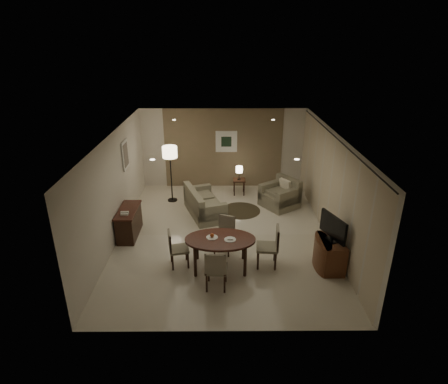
{
  "coord_description": "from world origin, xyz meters",
  "views": [
    {
      "loc": [
        -0.06,
        -8.71,
        4.94
      ],
      "look_at": [
        0.0,
        0.2,
        1.15
      ],
      "focal_mm": 30.0,
      "sensor_mm": 36.0,
      "label": 1
    }
  ],
  "objects_px": {
    "chair_far": "(224,236)",
    "armchair": "(280,193)",
    "chair_left": "(179,249)",
    "chair_near": "(216,268)",
    "sofa": "(205,202)",
    "floor_lamp": "(171,174)",
    "tv_cabinet": "(331,254)",
    "console_desk": "(129,222)",
    "side_table": "(239,187)",
    "dining_table": "(220,253)",
    "chair_right": "(267,247)"
  },
  "relations": [
    {
      "from": "console_desk",
      "to": "side_table",
      "type": "height_order",
      "value": "console_desk"
    },
    {
      "from": "chair_left",
      "to": "chair_right",
      "type": "relative_size",
      "value": 0.89
    },
    {
      "from": "chair_far",
      "to": "chair_left",
      "type": "height_order",
      "value": "chair_far"
    },
    {
      "from": "console_desk",
      "to": "side_table",
      "type": "bearing_deg",
      "value": 42.6
    },
    {
      "from": "dining_table",
      "to": "side_table",
      "type": "xyz_separation_m",
      "value": [
        0.61,
        4.25,
        -0.12
      ]
    },
    {
      "from": "chair_right",
      "to": "tv_cabinet",
      "type": "bearing_deg",
      "value": 91.54
    },
    {
      "from": "tv_cabinet",
      "to": "dining_table",
      "type": "bearing_deg",
      "value": 179.73
    },
    {
      "from": "chair_far",
      "to": "dining_table",
      "type": "bearing_deg",
      "value": -77.47
    },
    {
      "from": "armchair",
      "to": "side_table",
      "type": "height_order",
      "value": "armchair"
    },
    {
      "from": "chair_right",
      "to": "floor_lamp",
      "type": "relative_size",
      "value": 0.54
    },
    {
      "from": "floor_lamp",
      "to": "tv_cabinet",
      "type": "bearing_deg",
      "value": -42.72
    },
    {
      "from": "dining_table",
      "to": "chair_left",
      "type": "bearing_deg",
      "value": 174.5
    },
    {
      "from": "chair_near",
      "to": "chair_right",
      "type": "distance_m",
      "value": 1.4
    },
    {
      "from": "chair_near",
      "to": "armchair",
      "type": "relative_size",
      "value": 0.94
    },
    {
      "from": "chair_near",
      "to": "chair_far",
      "type": "relative_size",
      "value": 1.03
    },
    {
      "from": "chair_far",
      "to": "chair_right",
      "type": "distance_m",
      "value": 1.13
    },
    {
      "from": "chair_left",
      "to": "side_table",
      "type": "relative_size",
      "value": 1.71
    },
    {
      "from": "chair_left",
      "to": "sofa",
      "type": "distance_m",
      "value": 2.68
    },
    {
      "from": "chair_right",
      "to": "armchair",
      "type": "relative_size",
      "value": 0.99
    },
    {
      "from": "sofa",
      "to": "console_desk",
      "type": "bearing_deg",
      "value": 103.27
    },
    {
      "from": "tv_cabinet",
      "to": "chair_far",
      "type": "relative_size",
      "value": 1.0
    },
    {
      "from": "tv_cabinet",
      "to": "sofa",
      "type": "distance_m",
      "value": 4.03
    },
    {
      "from": "chair_near",
      "to": "chair_far",
      "type": "distance_m",
      "value": 1.38
    },
    {
      "from": "dining_table",
      "to": "armchair",
      "type": "distance_m",
      "value": 3.73
    },
    {
      "from": "dining_table",
      "to": "chair_left",
      "type": "distance_m",
      "value": 0.94
    },
    {
      "from": "chair_left",
      "to": "floor_lamp",
      "type": "relative_size",
      "value": 0.49
    },
    {
      "from": "armchair",
      "to": "floor_lamp",
      "type": "xyz_separation_m",
      "value": [
        -3.35,
        0.46,
        0.46
      ]
    },
    {
      "from": "console_desk",
      "to": "side_table",
      "type": "distance_m",
      "value": 4.08
    },
    {
      "from": "chair_right",
      "to": "console_desk",
      "type": "bearing_deg",
      "value": -107.0
    },
    {
      "from": "dining_table",
      "to": "chair_left",
      "type": "xyz_separation_m",
      "value": [
        -0.93,
        0.09,
        0.06
      ]
    },
    {
      "from": "armchair",
      "to": "side_table",
      "type": "relative_size",
      "value": 1.92
    },
    {
      "from": "floor_lamp",
      "to": "chair_left",
      "type": "bearing_deg",
      "value": -80.47
    },
    {
      "from": "chair_far",
      "to": "side_table",
      "type": "bearing_deg",
      "value": 101.99
    },
    {
      "from": "tv_cabinet",
      "to": "dining_table",
      "type": "xyz_separation_m",
      "value": [
        -2.5,
        0.01,
        0.02
      ]
    },
    {
      "from": "tv_cabinet",
      "to": "chair_left",
      "type": "xyz_separation_m",
      "value": [
        -3.43,
        0.1,
        0.08
      ]
    },
    {
      "from": "chair_near",
      "to": "armchair",
      "type": "height_order",
      "value": "chair_near"
    },
    {
      "from": "side_table",
      "to": "floor_lamp",
      "type": "relative_size",
      "value": 0.28
    },
    {
      "from": "tv_cabinet",
      "to": "armchair",
      "type": "height_order",
      "value": "armchair"
    },
    {
      "from": "console_desk",
      "to": "tv_cabinet",
      "type": "xyz_separation_m",
      "value": [
        4.89,
        -1.5,
        -0.03
      ]
    },
    {
      "from": "tv_cabinet",
      "to": "armchair",
      "type": "xyz_separation_m",
      "value": [
        -0.69,
        3.27,
        0.08
      ]
    },
    {
      "from": "chair_right",
      "to": "floor_lamp",
      "type": "xyz_separation_m",
      "value": [
        -2.6,
        3.64,
        0.41
      ]
    },
    {
      "from": "console_desk",
      "to": "dining_table",
      "type": "bearing_deg",
      "value": -31.88
    },
    {
      "from": "chair_near",
      "to": "chair_left",
      "type": "relative_size",
      "value": 1.06
    },
    {
      "from": "sofa",
      "to": "side_table",
      "type": "relative_size",
      "value": 3.29
    },
    {
      "from": "chair_far",
      "to": "armchair",
      "type": "height_order",
      "value": "chair_far"
    },
    {
      "from": "side_table",
      "to": "console_desk",
      "type": "bearing_deg",
      "value": -137.4
    },
    {
      "from": "dining_table",
      "to": "sofa",
      "type": "relative_size",
      "value": 0.94
    },
    {
      "from": "console_desk",
      "to": "dining_table",
      "type": "height_order",
      "value": "console_desk"
    },
    {
      "from": "console_desk",
      "to": "dining_table",
      "type": "relative_size",
      "value": 0.76
    },
    {
      "from": "tv_cabinet",
      "to": "sofa",
      "type": "xyz_separation_m",
      "value": [
        -2.96,
        2.74,
        0.04
      ]
    }
  ]
}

